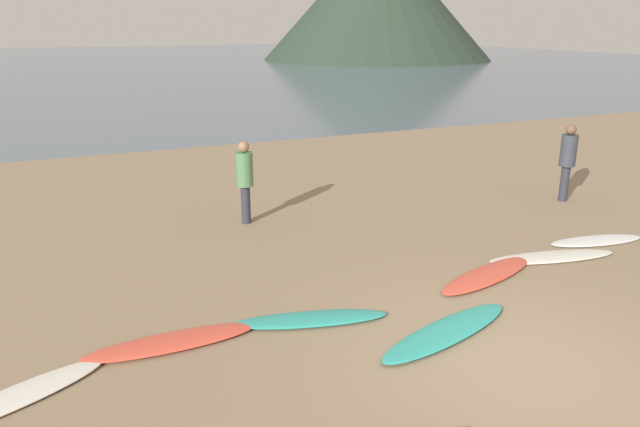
% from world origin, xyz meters
% --- Properties ---
extents(ground_plane, '(120.00, 120.00, 0.20)m').
position_xyz_m(ground_plane, '(0.00, 10.00, -0.10)').
color(ground_plane, '#8C7559').
rests_on(ground_plane, ground).
extents(ocean_water, '(140.00, 100.00, 0.01)m').
position_xyz_m(ocean_water, '(0.00, 65.36, 0.00)').
color(ocean_water, slate).
rests_on(ocean_water, ground).
extents(surfboard_0, '(2.09, 1.31, 0.08)m').
position_xyz_m(surfboard_0, '(-5.71, 1.83, 0.04)').
color(surfboard_0, silver).
rests_on(surfboard_0, ground).
extents(surfboard_1, '(2.28, 0.55, 0.10)m').
position_xyz_m(surfboard_1, '(-3.90, 2.33, 0.05)').
color(surfboard_1, '#D84C38').
rests_on(surfboard_1, ground).
extents(surfboard_2, '(2.26, 1.04, 0.09)m').
position_xyz_m(surfboard_2, '(-1.97, 2.18, 0.04)').
color(surfboard_2, teal).
rests_on(surfboard_2, ground).
extents(surfboard_3, '(2.55, 1.25, 0.10)m').
position_xyz_m(surfboard_3, '(-0.42, 1.09, 0.05)').
color(surfboard_3, teal).
rests_on(surfboard_3, ground).
extents(surfboard_4, '(2.41, 1.24, 0.09)m').
position_xyz_m(surfboard_4, '(1.34, 2.42, 0.05)').
color(surfboard_4, '#D84C38').
rests_on(surfboard_4, ground).
extents(surfboard_5, '(2.50, 1.04, 0.07)m').
position_xyz_m(surfboard_5, '(2.95, 2.61, 0.03)').
color(surfboard_5, silver).
rests_on(surfboard_5, ground).
extents(surfboard_6, '(2.03, 0.87, 0.06)m').
position_xyz_m(surfboard_6, '(4.36, 2.92, 0.03)').
color(surfboard_6, white).
rests_on(surfboard_6, ground).
extents(person_0, '(0.37, 0.37, 1.82)m').
position_xyz_m(person_0, '(5.94, 5.35, 1.07)').
color(person_0, '#2D2D38').
rests_on(person_0, ground).
extents(person_1, '(0.35, 0.35, 1.75)m').
position_xyz_m(person_1, '(-1.47, 6.81, 1.03)').
color(person_1, '#2D2D38').
rests_on(person_1, ground).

